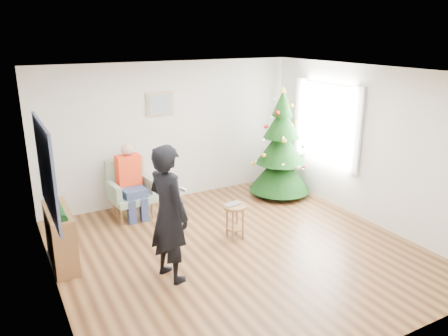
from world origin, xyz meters
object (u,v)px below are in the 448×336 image
stool (235,221)px  christmas_tree (281,148)px  standing_man (169,214)px  armchair (131,196)px  console (61,237)px

stool → christmas_tree: bearing=35.3°
stool → standing_man: (-1.32, -0.60, 0.63)m
christmas_tree → armchair: christmas_tree is taller
christmas_tree → console: (-4.23, -0.75, -0.57)m
standing_man → console: standing_man is taller
christmas_tree → console: christmas_tree is taller
stool → armchair: size_ratio=0.55×
standing_man → console: 1.68m
standing_man → stool: bearing=-81.8°
armchair → console: size_ratio=0.99×
console → armchair: bearing=41.0°
armchair → standing_man: size_ratio=0.55×
stool → armchair: bearing=125.1°
stool → standing_man: bearing=-155.7°
standing_man → armchair: bearing=-20.3°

